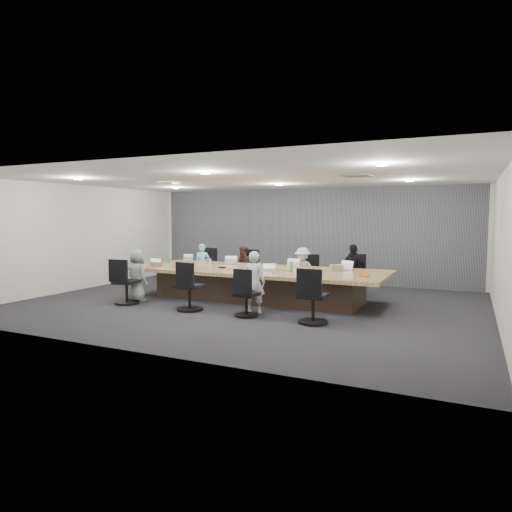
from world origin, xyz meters
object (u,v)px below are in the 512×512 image
at_px(chair_6, 246,298).
at_px(stapler, 269,270).
at_px(chair_1, 250,272).
at_px(laptop_2, 295,266).
at_px(laptop_1, 235,263).
at_px(laptop_6, 265,274).
at_px(laptop_4, 152,267).
at_px(snack_packet, 364,276).
at_px(chair_0, 209,269).
at_px(person_0, 202,265).
at_px(laptop_3, 347,269).
at_px(bottle_green_left, 169,259).
at_px(chair_7, 313,300).
at_px(conference_table, 258,283).
at_px(canvas_bag, 336,268).
at_px(laptop_0, 191,261).
at_px(person_1, 244,267).
at_px(chair_3, 356,278).
at_px(person_2, 303,270).
at_px(chair_2, 307,277).
at_px(person_4, 137,275).
at_px(mug_brown, 157,263).
at_px(bottle_clear, 210,263).
at_px(chair_5, 190,290).
at_px(chair_4, 127,285).
at_px(bottle_green_right, 291,267).
at_px(person_6, 254,282).

relative_size(chair_6, stapler, 4.38).
height_order(chair_1, laptop_2, chair_1).
height_order(laptop_1, laptop_6, same).
height_order(laptop_4, snack_packet, snack_packet).
height_order(chair_6, snack_packet, snack_packet).
distance_m(chair_0, person_0, 0.39).
relative_size(laptop_2, laptop_6, 1.12).
xyz_separation_m(laptop_3, bottle_green_left, (-4.57, -0.66, 0.10)).
bearing_deg(chair_7, conference_table, 136.59).
height_order(laptop_4, canvas_bag, canvas_bag).
xyz_separation_m(chair_1, canvas_bag, (2.83, -1.39, 0.38)).
bearing_deg(laptop_0, chair_7, 149.28).
relative_size(stapler, canvas_bag, 0.61).
bearing_deg(laptop_0, person_1, -158.20).
bearing_deg(person_0, laptop_4, -106.79).
bearing_deg(stapler, chair_0, 142.07).
xyz_separation_m(chair_3, person_2, (-1.28, -0.35, 0.17)).
xyz_separation_m(chair_2, person_4, (-3.11, -3.05, 0.24)).
xyz_separation_m(laptop_0, mug_brown, (-0.28, -1.16, 0.04)).
relative_size(chair_3, laptop_4, 2.68).
relative_size(bottle_green_left, bottle_clear, 1.13).
distance_m(chair_5, mug_brown, 2.32).
height_order(chair_0, snack_packet, chair_0).
distance_m(chair_1, stapler, 2.53).
relative_size(chair_5, snack_packet, 5.10).
height_order(chair_4, laptop_2, chair_4).
height_order(chair_6, bottle_green_right, bottle_green_right).
bearing_deg(chair_4, chair_0, 79.77).
bearing_deg(chair_5, laptop_0, 132.00).
xyz_separation_m(person_2, mug_brown, (-3.29, -1.71, 0.20)).
relative_size(person_6, laptop_6, 4.24).
bearing_deg(chair_1, person_1, 101.31).
distance_m(person_0, mug_brown, 1.75).
height_order(chair_3, chair_7, chair_7).
xyz_separation_m(person_6, bottle_green_left, (-3.20, 1.49, 0.22)).
xyz_separation_m(laptop_2, laptop_3, (1.28, 0.00, 0.00)).
bearing_deg(chair_0, laptop_2, 177.13).
relative_size(chair_4, person_0, 0.70).
height_order(chair_2, canvas_bag, canvas_bag).
relative_size(person_0, laptop_4, 3.86).
xyz_separation_m(chair_6, chair_7, (1.37, 0.00, 0.07)).
bearing_deg(mug_brown, chair_4, -82.17).
height_order(person_2, stapler, person_2).
xyz_separation_m(conference_table, chair_6, (0.55, -1.70, -0.03)).
relative_size(chair_6, laptop_2, 2.18).
relative_size(person_2, bottle_green_right, 4.94).
height_order(chair_4, snack_packet, chair_4).
distance_m(chair_5, snack_packet, 3.61).
bearing_deg(person_2, stapler, -87.67).
xyz_separation_m(chair_6, person_2, (0.09, 3.05, 0.22)).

